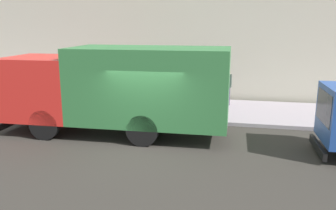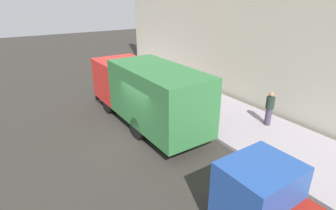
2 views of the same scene
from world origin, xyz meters
name	(u,v)px [view 2 (image 2 of 2)]	position (x,y,z in m)	size (l,w,h in m)	color
ground	(137,140)	(0.00, 0.00, 0.00)	(80.00, 80.00, 0.00)	#2F2C27
sidewalk	(221,113)	(5.14, 0.00, 0.07)	(4.28, 30.00, 0.15)	#988F97
building_facade	(263,26)	(7.78, 0.00, 4.57)	(0.50, 30.00, 9.13)	#BDB8A3
large_utility_truck	(145,91)	(1.21, 1.33, 1.75)	(2.64, 8.21, 3.16)	red
pedestrian_walking	(198,87)	(5.08, 2.02, 1.05)	(0.51, 0.51, 1.71)	#545344
pedestrian_standing	(217,97)	(4.95, 0.14, 1.04)	(0.45, 0.45, 1.69)	brown
pedestrian_third	(269,108)	(6.02, -2.37, 1.04)	(0.56, 0.56, 1.71)	#3D334B
traffic_cone_orange	(145,87)	(3.22, 5.21, 0.46)	(0.44, 0.44, 0.63)	orange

